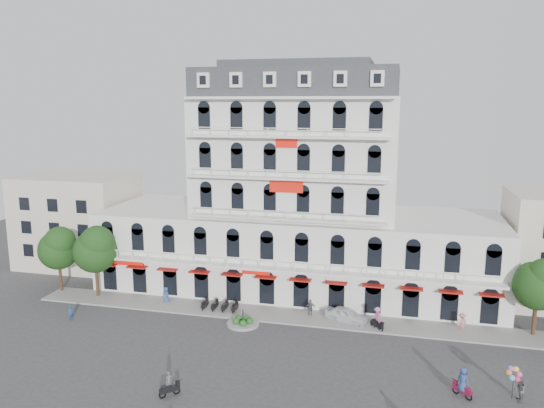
{
  "coord_description": "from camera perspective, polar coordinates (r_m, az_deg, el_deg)",
  "views": [
    {
      "loc": [
        11.24,
        -40.62,
        21.43
      ],
      "look_at": [
        -1.05,
        10.0,
        11.4
      ],
      "focal_mm": 35.0,
      "sensor_mm": 36.0,
      "label": 1
    }
  ],
  "objects": [
    {
      "name": "ground",
      "position": [
        47.28,
        -1.69,
        -16.06
      ],
      "size": [
        120.0,
        120.0,
        0.0
      ],
      "primitive_type": "plane",
      "color": "#38383A",
      "rests_on": "ground"
    },
    {
      "name": "traffic_island",
      "position": [
        53.15,
        -3.14,
        -12.59
      ],
      "size": [
        3.2,
        3.2,
        1.6
      ],
      "color": "gray",
      "rests_on": "ground"
    },
    {
      "name": "pedestrian_right",
      "position": [
        54.54,
        19.76,
        -11.89
      ],
      "size": [
        1.31,
        1.28,
        1.8
      ],
      "primitive_type": "imported",
      "rotation": [
        0.0,
        0.0,
        3.89
      ],
      "color": "#C86A78",
      "rests_on": "ground"
    },
    {
      "name": "pedestrian_far",
      "position": [
        57.45,
        -20.85,
        -10.89
      ],
      "size": [
        0.6,
        0.69,
        1.6
      ],
      "primitive_type": "imported",
      "rotation": [
        0.0,
        0.0,
        1.12
      ],
      "color": "navy",
      "rests_on": "ground"
    },
    {
      "name": "parked_car",
      "position": [
        54.08,
        7.99,
        -11.71
      ],
      "size": [
        4.6,
        2.97,
        1.46
      ],
      "primitive_type": "imported",
      "rotation": [
        0.0,
        0.0,
        1.25
      ],
      "color": "silver",
      "rests_on": "ground"
    },
    {
      "name": "tree_west_inner",
      "position": [
        61.59,
        -18.48,
        -4.49
      ],
      "size": [
        4.76,
        4.76,
        8.25
      ],
      "color": "#382314",
      "rests_on": "ground"
    },
    {
      "name": "rider_center",
      "position": [
        52.55,
        11.25,
        -11.92
      ],
      "size": [
        1.33,
        1.33,
        2.32
      ],
      "rotation": [
        0.0,
        0.0,
        5.5
      ],
      "color": "black",
      "rests_on": "ground"
    },
    {
      "name": "rider_west",
      "position": [
        42.03,
        -10.98,
        -18.62
      ],
      "size": [
        1.32,
        1.3,
        1.98
      ],
      "rotation": [
        0.0,
        0.0,
        0.77
      ],
      "color": "black",
      "rests_on": "ground"
    },
    {
      "name": "main_building",
      "position": [
        60.77,
        2.74,
        0.01
      ],
      "size": [
        45.0,
        15.0,
        25.8
      ],
      "color": "silver",
      "rests_on": "ground"
    },
    {
      "name": "parked_scooter_row",
      "position": [
        56.66,
        -5.62,
        -11.38
      ],
      "size": [
        4.4,
        1.8,
        1.1
      ],
      "primitive_type": null,
      "color": "black",
      "rests_on": "ground"
    },
    {
      "name": "tree_east_inner",
      "position": [
        54.66,
        26.75,
        -7.56
      ],
      "size": [
        4.4,
        4.37,
        7.57
      ],
      "color": "#382314",
      "rests_on": "ground"
    },
    {
      "name": "rider_east",
      "position": [
        43.44,
        19.85,
        -17.57
      ],
      "size": [
        1.36,
        1.25,
        2.34
      ],
      "rotation": [
        0.0,
        0.0,
        2.43
      ],
      "color": "maroon",
      "rests_on": "ground"
    },
    {
      "name": "pedestrian_mid",
      "position": [
        54.76,
        4.16,
        -11.12
      ],
      "size": [
        1.16,
        0.7,
        1.85
      ],
      "primitive_type": "imported",
      "rotation": [
        0.0,
        0.0,
        3.39
      ],
      "color": "#4F5056",
      "rests_on": "ground"
    },
    {
      "name": "balloon_vendor",
      "position": [
        44.35,
        24.93,
        -17.24
      ],
      "size": [
        1.33,
        1.28,
        2.45
      ],
      "color": "#57555D",
      "rests_on": "ground"
    },
    {
      "name": "sidewalk",
      "position": [
        55.17,
        0.83,
        -11.86
      ],
      "size": [
        53.0,
        4.0,
        0.16
      ],
      "primitive_type": "cube",
      "color": "gray",
      "rests_on": "ground"
    },
    {
      "name": "tree_west_outer",
      "position": [
        64.82,
        -21.99,
        -4.28
      ],
      "size": [
        4.5,
        4.48,
        7.76
      ],
      "color": "#382314",
      "rests_on": "ground"
    },
    {
      "name": "pedestrian_left",
      "position": [
        59.23,
        -11.34,
        -9.59
      ],
      "size": [
        1.0,
        0.78,
        1.82
      ],
      "primitive_type": "imported",
      "rotation": [
        0.0,
        0.0,
        -0.25
      ],
      "color": "#2B4982",
      "rests_on": "ground"
    },
    {
      "name": "flank_building_west",
      "position": [
        74.92,
        -20.13,
        -1.66
      ],
      "size": [
        14.0,
        10.0,
        12.0
      ],
      "primitive_type": "cube",
      "color": "beige",
      "rests_on": "ground"
    }
  ]
}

